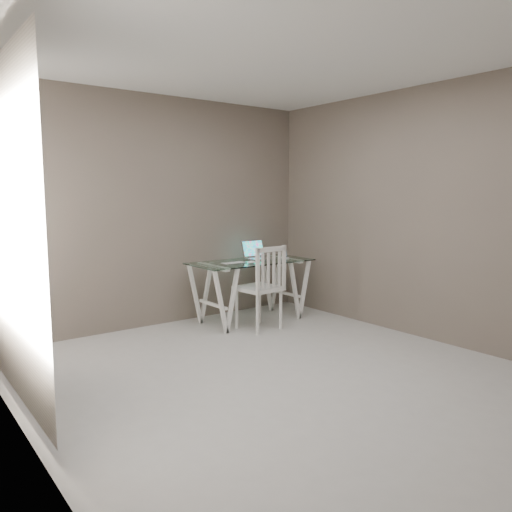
{
  "coord_description": "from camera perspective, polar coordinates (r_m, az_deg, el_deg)",
  "views": [
    {
      "loc": [
        -2.66,
        -3.13,
        1.57
      ],
      "look_at": [
        0.78,
        1.4,
        0.85
      ],
      "focal_mm": 35.0,
      "sensor_mm": 36.0,
      "label": 1
    }
  ],
  "objects": [
    {
      "name": "mouse",
      "position": [
        5.86,
        -0.53,
        -0.71
      ],
      "size": [
        0.11,
        0.06,
        0.03
      ],
      "primitive_type": "ellipsoid",
      "color": "white",
      "rests_on": "desk"
    },
    {
      "name": "phone_dock",
      "position": [
        6.33,
        3.32,
        0.05
      ],
      "size": [
        0.07,
        0.07,
        0.13
      ],
      "color": "white",
      "rests_on": "desk"
    },
    {
      "name": "keyboard",
      "position": [
        5.89,
        -2.6,
        -0.81
      ],
      "size": [
        0.3,
        0.13,
        0.01
      ],
      "primitive_type": "cube",
      "color": "silver",
      "rests_on": "desk"
    },
    {
      "name": "room",
      "position": [
        4.09,
        2.34,
        9.25
      ],
      "size": [
        4.5,
        4.52,
        2.71
      ],
      "color": "#B5B2AD",
      "rests_on": "ground"
    },
    {
      "name": "laptop",
      "position": [
        6.32,
        0.13,
        0.21
      ],
      "size": [
        0.33,
        0.3,
        0.23
      ],
      "color": "silver",
      "rests_on": "desk"
    },
    {
      "name": "desk",
      "position": [
        6.14,
        -0.58,
        -3.94
      ],
      "size": [
        1.5,
        0.7,
        0.75
      ],
      "color": "silver",
      "rests_on": "ground"
    },
    {
      "name": "chair",
      "position": [
        5.7,
        0.85,
        -3.21
      ],
      "size": [
        0.48,
        0.48,
        0.98
      ],
      "rotation": [
        0.0,
        0.0,
        0.08
      ],
      "color": "silver",
      "rests_on": "ground"
    }
  ]
}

